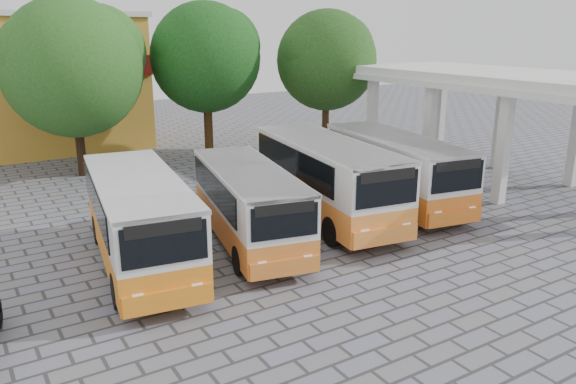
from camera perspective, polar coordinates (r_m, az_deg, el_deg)
ground at (r=19.61m, az=10.30°, el=-6.07°), size 90.00×90.00×0.00m
terminal_shelter at (r=28.77m, az=21.38°, el=10.32°), size 6.80×15.80×5.40m
bus_far_left at (r=18.30m, az=-14.88°, el=-2.34°), size 3.59×8.42×2.93m
bus_centre_left at (r=19.63m, az=-4.03°, el=-0.90°), size 3.79×7.95×2.73m
bus_centre_right at (r=22.24m, az=3.91°, el=1.79°), size 3.87×8.99×3.13m
bus_far_right at (r=24.44m, az=10.82°, el=2.64°), size 3.84×8.56×2.97m
tree_left at (r=30.33m, az=-20.97°, el=12.16°), size 7.24×6.89×8.94m
tree_middle at (r=32.41m, az=-8.27°, el=13.72°), size 6.40×6.10×8.84m
tree_right at (r=33.86m, az=4.02°, el=13.53°), size 6.13×5.84×8.47m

